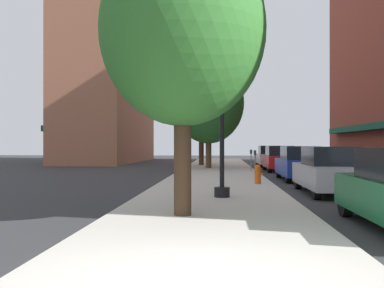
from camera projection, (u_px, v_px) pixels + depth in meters
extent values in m
plane|color=#2D2D30|center=(292.00, 177.00, 22.40)|extent=(90.00, 90.00, 0.00)
cube|color=#B7B2A8|center=(217.00, 174.00, 23.68)|extent=(4.80, 50.00, 0.12)
cube|color=#9E6047|center=(110.00, 83.00, 42.42)|extent=(6.00, 18.00, 15.97)
cube|color=#144C38|center=(77.00, 131.00, 42.65)|extent=(0.90, 15.30, 0.50)
cylinder|color=black|center=(222.00, 192.00, 12.89)|extent=(0.48, 0.48, 0.30)
cylinder|color=black|center=(222.00, 103.00, 12.90)|extent=(0.14, 0.14, 5.20)
sphere|color=silver|center=(222.00, 12.00, 12.90)|extent=(0.44, 0.44, 0.44)
cylinder|color=#E05614|center=(258.00, 176.00, 17.28)|extent=(0.26, 0.26, 0.62)
sphere|color=#E05614|center=(258.00, 167.00, 17.28)|extent=(0.24, 0.24, 0.24)
cylinder|color=#E05614|center=(261.00, 174.00, 17.27)|extent=(0.12, 0.10, 0.10)
cylinder|color=slate|center=(255.00, 165.00, 22.68)|extent=(0.06, 0.06, 1.05)
cube|color=#33383D|center=(255.00, 153.00, 22.68)|extent=(0.14, 0.09, 0.26)
cylinder|color=slate|center=(251.00, 162.00, 25.69)|extent=(0.06, 0.06, 1.05)
cube|color=#33383D|center=(251.00, 152.00, 25.70)|extent=(0.14, 0.09, 0.26)
cylinder|color=#422D1E|center=(183.00, 154.00, 9.59)|extent=(0.40, 0.40, 2.78)
ellipsoid|color=#2D6B28|center=(183.00, 31.00, 9.60)|extent=(3.79, 3.79, 4.35)
cylinder|color=#422D1E|center=(201.00, 146.00, 33.58)|extent=(0.40, 0.40, 3.00)
ellipsoid|color=#2D6B28|center=(201.00, 110.00, 33.59)|extent=(3.74, 3.74, 4.30)
cylinder|color=#4C3823|center=(209.00, 149.00, 28.99)|extent=(0.40, 0.40, 2.67)
ellipsoid|color=#235B23|center=(209.00, 103.00, 29.00)|extent=(4.88, 4.88, 5.61)
cylinder|color=black|center=(345.00, 203.00, 10.08)|extent=(0.22, 0.64, 0.64)
cylinder|color=black|center=(298.00, 181.00, 16.38)|extent=(0.22, 0.64, 0.64)
cylinder|color=black|center=(339.00, 181.00, 16.27)|extent=(0.22, 0.64, 0.64)
cylinder|color=black|center=(316.00, 189.00, 13.19)|extent=(0.22, 0.64, 0.64)
cylinder|color=black|center=(367.00, 190.00, 13.08)|extent=(0.22, 0.64, 0.64)
cube|color=#B2B2BA|center=(329.00, 176.00, 14.73)|extent=(1.80, 4.30, 0.76)
cube|color=black|center=(330.00, 156.00, 14.58)|extent=(1.56, 2.20, 0.64)
cylinder|color=black|center=(278.00, 172.00, 21.97)|extent=(0.22, 0.64, 0.64)
cylinder|color=black|center=(309.00, 172.00, 21.86)|extent=(0.22, 0.64, 0.64)
cylinder|color=black|center=(288.00, 176.00, 18.78)|extent=(0.22, 0.64, 0.64)
cylinder|color=black|center=(324.00, 176.00, 18.67)|extent=(0.22, 0.64, 0.64)
cube|color=#1E389E|center=(299.00, 167.00, 20.32)|extent=(1.80, 4.30, 0.76)
cube|color=black|center=(300.00, 153.00, 20.17)|extent=(1.56, 2.20, 0.64)
cylinder|color=black|center=(264.00, 165.00, 29.18)|extent=(0.22, 0.64, 0.64)
cylinder|color=black|center=(287.00, 165.00, 29.07)|extent=(0.22, 0.64, 0.64)
cylinder|color=black|center=(270.00, 167.00, 25.99)|extent=(0.22, 0.64, 0.64)
cylinder|color=black|center=(295.00, 168.00, 25.88)|extent=(0.22, 0.64, 0.64)
cube|color=red|center=(279.00, 161.00, 27.53)|extent=(1.80, 4.30, 0.76)
cube|color=black|center=(279.00, 151.00, 27.38)|extent=(1.56, 2.20, 0.64)
cylinder|color=black|center=(257.00, 162.00, 34.85)|extent=(0.22, 0.64, 0.64)
cylinder|color=black|center=(276.00, 162.00, 34.74)|extent=(0.22, 0.64, 0.64)
cylinder|color=black|center=(261.00, 163.00, 31.66)|extent=(0.22, 0.64, 0.64)
cylinder|color=black|center=(282.00, 163.00, 31.55)|extent=(0.22, 0.64, 0.64)
cube|color=silver|center=(269.00, 159.00, 33.20)|extent=(1.80, 4.30, 0.76)
cube|color=black|center=(269.00, 150.00, 33.05)|extent=(1.56, 2.20, 0.64)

